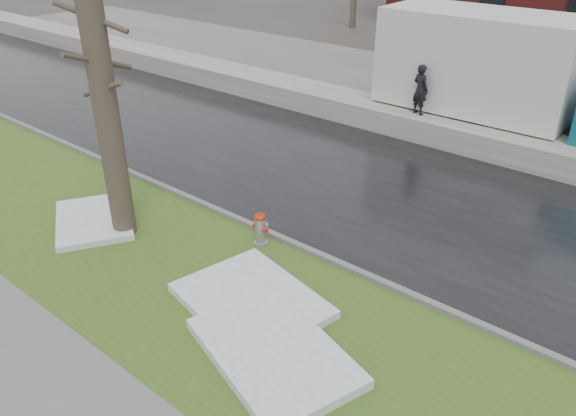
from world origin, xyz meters
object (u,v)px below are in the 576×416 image
Objects in this scene: fire_hydrant at (260,227)px; box_truck at (516,77)px; worker at (420,90)px; tree at (103,92)px.

box_truck is (1.71, 9.39, 1.51)m from fire_hydrant.
fire_hydrant is 0.51× the size of worker.
worker is (2.12, 9.40, -1.69)m from tree.
box_truck is at bearing -128.38° from worker.
fire_hydrant is 9.67m from box_truck.
worker is (-2.27, -1.52, -0.45)m from box_truck.
fire_hydrant is at bearing 111.79° from worker.
fire_hydrant is at bearing -100.75° from box_truck.
worker is at bearing 77.28° from tree.
fire_hydrant is 4.13m from tree.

